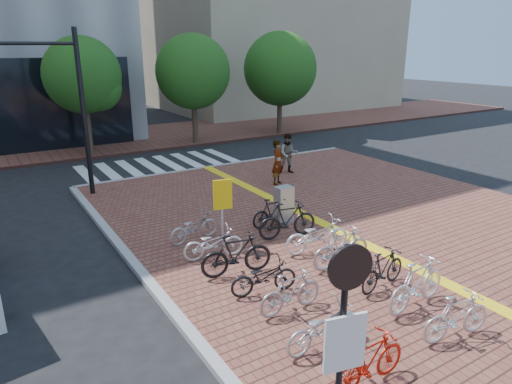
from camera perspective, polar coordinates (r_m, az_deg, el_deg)
ground at (r=11.31m, az=12.14°, el=-12.20°), size 120.00×120.00×0.00m
kerb_north at (r=22.07m, az=-3.89°, el=3.32°), size 14.00×0.25×0.15m
far_sidewalk at (r=29.27m, az=-17.62°, el=6.12°), size 70.00×8.00×0.15m
building_beige at (r=46.37m, az=0.83°, el=22.02°), size 20.00×18.00×18.00m
crosswalk at (r=22.88m, az=-11.81°, el=3.32°), size 7.50×4.00×0.01m
street_trees at (r=27.20m, az=-5.79°, el=14.59°), size 16.20×4.60×6.35m
bike_0 at (r=8.22m, az=14.04°, el=-19.86°), size 1.61×0.49×0.96m
bike_1 at (r=8.94m, az=8.35°, el=-16.32°), size 1.68×0.60×0.88m
bike_2 at (r=9.90m, az=4.35°, el=-12.36°), size 1.55×0.46×0.93m
bike_3 at (r=10.56m, az=0.98°, el=-10.55°), size 1.66×0.86×0.83m
bike_4 at (r=11.31m, az=-2.46°, el=-7.77°), size 1.89×0.84×1.10m
bike_5 at (r=12.26m, az=-5.36°, el=-6.36°), size 1.71×0.87×0.86m
bike_6 at (r=13.38m, az=-7.80°, el=-4.36°), size 1.67×0.80×0.84m
bike_7 at (r=9.85m, az=23.83°, el=-14.04°), size 1.66×0.73×0.97m
bike_8 at (r=10.55m, az=19.49°, el=-10.78°), size 1.92×0.70×1.13m
bike_9 at (r=11.14m, az=15.60°, el=-9.31°), size 1.64×0.68×0.95m
bike_10 at (r=11.90m, az=10.65°, el=-6.84°), size 1.79×0.58×1.06m
bike_11 at (r=12.62m, az=7.65°, el=-5.39°), size 1.98×1.03×0.99m
bike_12 at (r=13.46m, az=3.96°, el=-3.49°), size 1.90×0.83×1.10m
bike_13 at (r=14.33m, az=2.11°, el=-2.49°), size 1.56×0.52×0.93m
pedestrian_a at (r=18.57m, az=2.75°, el=3.71°), size 0.80×0.71×1.83m
pedestrian_b at (r=20.29m, az=4.08°, el=4.79°), size 1.07×0.99×1.76m
utility_box at (r=14.59m, az=3.49°, el=-1.57°), size 0.55×0.40×1.19m
yellow_sign at (r=12.61m, az=-4.25°, el=-1.09°), size 0.53×0.19×1.96m
notice_sign at (r=6.07m, az=10.98°, el=-16.64°), size 0.59×0.20×3.22m
traffic_light_pole at (r=17.76m, az=-25.63°, el=12.10°), size 3.26×1.26×6.07m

